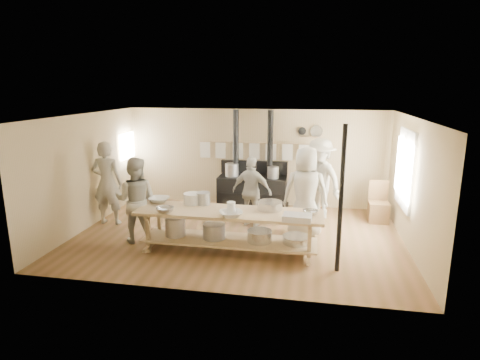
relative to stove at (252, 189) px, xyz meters
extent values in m
plane|color=brown|center=(0.01, -2.12, -0.52)|extent=(7.00, 7.00, 0.00)
plane|color=tan|center=(0.01, 0.38, 0.78)|extent=(7.00, 0.00, 7.00)
plane|color=tan|center=(0.01, -4.62, 0.78)|extent=(7.00, 0.00, 7.00)
plane|color=tan|center=(-3.49, -2.12, 0.78)|extent=(0.00, 5.00, 5.00)
plane|color=tan|center=(3.51, -2.12, 0.78)|extent=(0.00, 5.00, 5.00)
plane|color=#BAAF8A|center=(0.01, -2.12, 2.08)|extent=(7.00, 7.00, 0.00)
cube|color=beige|center=(3.48, -1.52, 0.98)|extent=(0.06, 1.35, 1.65)
plane|color=white|center=(3.44, -1.52, 0.98)|extent=(0.00, 1.50, 1.50)
cube|color=beige|center=(3.43, -1.52, 0.98)|extent=(0.02, 0.03, 1.50)
plane|color=white|center=(-3.44, -0.12, 1.08)|extent=(0.00, 0.90, 0.90)
cube|color=black|center=(0.01, -0.02, -0.10)|extent=(1.80, 0.70, 0.85)
cube|color=black|center=(0.01, -0.02, -0.47)|extent=(1.90, 0.75, 0.10)
cube|color=black|center=(0.01, 0.28, 0.53)|extent=(1.80, 0.12, 0.35)
cylinder|color=black|center=(-0.44, 0.03, 1.20)|extent=(0.15, 0.15, 1.75)
cylinder|color=black|center=(0.46, 0.03, 1.20)|extent=(0.15, 0.15, 1.75)
cylinder|color=#B2B2B7|center=(-0.54, -0.02, 0.50)|extent=(0.36, 0.36, 0.34)
cylinder|color=gray|center=(0.56, -0.07, 0.48)|extent=(0.30, 0.30, 0.30)
cylinder|color=tan|center=(0.01, 0.28, 1.20)|extent=(3.00, 0.04, 0.04)
cube|color=silver|center=(-1.34, 0.28, 0.98)|extent=(0.28, 0.01, 0.46)
cube|color=silver|center=(-0.89, 0.28, 0.98)|extent=(0.28, 0.01, 0.46)
cube|color=silver|center=(-0.44, 0.28, 0.98)|extent=(0.28, 0.01, 0.46)
cube|color=silver|center=(0.01, 0.28, 0.98)|extent=(0.28, 0.01, 0.46)
cube|color=silver|center=(0.46, 0.28, 0.98)|extent=(0.28, 0.01, 0.46)
cube|color=silver|center=(0.91, 0.28, 0.98)|extent=(0.28, 0.01, 0.46)
cube|color=silver|center=(1.36, 0.28, 0.98)|extent=(0.28, 0.01, 0.46)
cube|color=tan|center=(1.41, 0.30, 1.38)|extent=(0.50, 0.14, 0.03)
cylinder|color=black|center=(1.26, 0.32, 1.53)|extent=(0.20, 0.04, 0.20)
cylinder|color=silver|center=(1.63, 0.32, 1.53)|extent=(0.32, 0.03, 0.32)
cube|color=tan|center=(0.01, -3.02, 0.30)|extent=(3.60, 0.90, 0.06)
cube|color=tan|center=(0.01, -3.02, -0.27)|extent=(3.40, 0.80, 0.04)
cube|color=tan|center=(0.01, -3.02, -0.32)|extent=(3.30, 0.06, 0.06)
cube|color=tan|center=(-1.54, -3.32, -0.10)|extent=(0.07, 0.07, 0.85)
cube|color=tan|center=(-1.54, -2.72, -0.10)|extent=(0.07, 0.07, 0.85)
cube|color=tan|center=(1.56, -3.32, -0.10)|extent=(0.07, 0.07, 0.85)
cube|color=tan|center=(1.56, -2.72, -0.10)|extent=(0.07, 0.07, 0.85)
cylinder|color=#B2B2B7|center=(-1.09, -3.02, -0.06)|extent=(0.40, 0.40, 0.38)
cylinder|color=gray|center=(-0.29, -3.02, -0.10)|extent=(0.44, 0.44, 0.30)
cylinder|color=silver|center=(0.61, -3.02, -0.14)|extent=(0.48, 0.48, 0.22)
cylinder|color=silver|center=(1.31, -3.02, -0.18)|extent=(0.52, 0.52, 0.14)
cylinder|color=black|center=(2.06, -3.47, 0.78)|extent=(0.08, 0.08, 2.60)
imported|color=#B1AF9D|center=(-3.14, -1.86, 0.47)|extent=(0.75, 0.52, 1.98)
imported|color=#B1AF9D|center=(-2.01, -2.78, 0.38)|extent=(0.96, 0.79, 1.80)
imported|color=#B1AF9D|center=(1.43, -1.85, 0.46)|extent=(0.97, 0.64, 1.97)
imported|color=#B1AF9D|center=(0.20, -1.39, 0.30)|extent=(1.02, 0.60, 1.63)
imported|color=#B1AF9D|center=(1.73, -0.57, 0.47)|extent=(1.44, 1.42, 1.99)
cube|color=brown|center=(3.16, -0.60, -0.28)|extent=(0.46, 0.46, 0.49)
cube|color=brown|center=(3.16, -0.40, 0.19)|extent=(0.46, 0.04, 0.55)
imported|color=white|center=(-1.54, -2.69, 0.38)|extent=(0.41, 0.41, 0.10)
imported|color=silver|center=(-1.16, -3.35, 0.38)|extent=(0.47, 0.47, 0.11)
imported|color=white|center=(0.11, -3.35, 0.38)|extent=(0.55, 0.55, 0.11)
imported|color=silver|center=(1.56, -2.97, 0.37)|extent=(0.41, 0.41, 0.09)
cube|color=#B2B2B7|center=(1.32, -3.35, 0.39)|extent=(0.53, 0.37, 0.11)
cylinder|color=silver|center=(0.77, -2.77, 0.41)|extent=(0.58, 0.58, 0.16)
cylinder|color=gray|center=(-0.59, -2.69, 0.46)|extent=(0.36, 0.36, 0.25)
cylinder|color=white|center=(-0.82, -2.69, 0.44)|extent=(0.41, 0.41, 0.22)
cylinder|color=white|center=(0.10, -3.23, 0.45)|extent=(0.18, 0.18, 0.25)
camera|label=1|loc=(1.55, -10.23, 2.69)|focal=30.00mm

